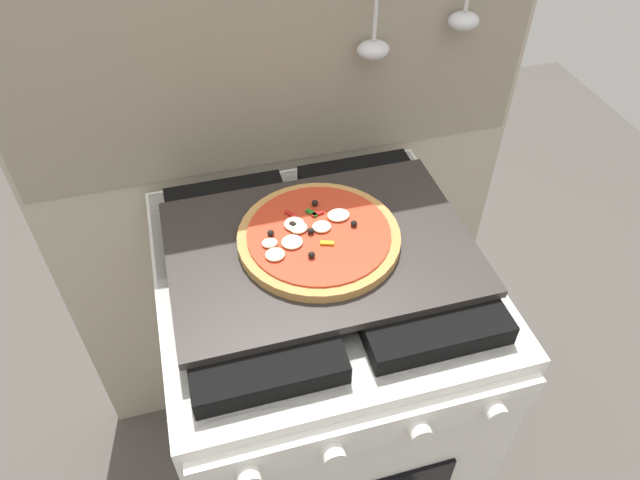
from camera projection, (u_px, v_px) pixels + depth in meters
ground_plane at (320, 471)px, 1.69m from camera, size 4.00×4.00×0.00m
kitchen_backsplash at (283, 187)px, 1.37m from camera, size 1.10×0.09×1.55m
stove at (320, 387)px, 1.37m from camera, size 0.60×0.64×0.90m
baking_tray at (320, 247)px, 1.06m from camera, size 0.54×0.38×0.02m
pizza_left at (319, 237)px, 1.05m from camera, size 0.29×0.29×0.03m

